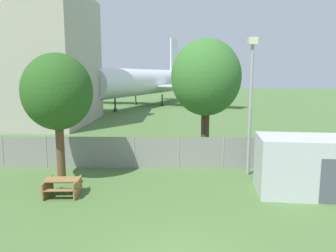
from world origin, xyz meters
The scene contains 7 objects.
perimeter_fence centered at (0.00, 10.18, 0.92)m, with size 56.07×0.07×1.84m.
airplane centered at (-5.36, 48.36, 4.05)m, with size 31.25×39.22×12.67m.
portable_cabin centered at (5.70, 6.35, 1.30)m, with size 4.48×2.97×2.60m.
picnic_bench_near_cabin centered at (-5.20, 5.82, 0.47)m, with size 1.60×1.48×0.76m.
tree_near_hangar centered at (1.73, 12.92, 5.14)m, with size 4.43×4.43×7.61m.
tree_left_of_cabin centered at (-5.95, 7.84, 4.48)m, with size 3.42×3.42×6.39m.
light_mast centered at (3.72, 9.08, 4.45)m, with size 0.44×0.44×7.21m.
Camera 1 is at (-0.16, -8.03, 5.34)m, focal length 35.00 mm.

